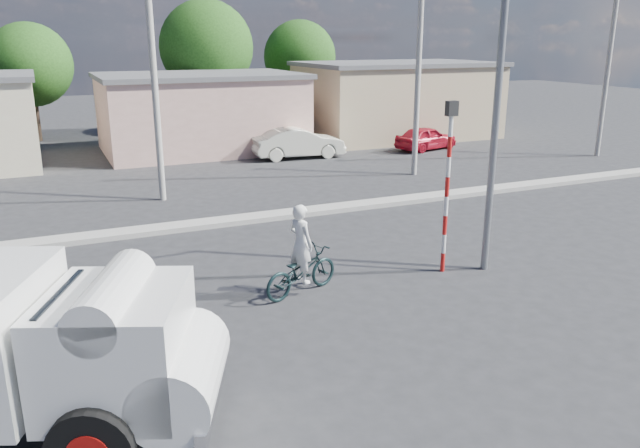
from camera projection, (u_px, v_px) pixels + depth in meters
name	position (u px, v px, depth m)	size (l,w,h in m)	color
ground_plane	(360.00, 315.00, 13.60)	(120.00, 120.00, 0.00)	#28292B
median	(247.00, 219.00, 20.57)	(40.00, 0.80, 0.16)	#99968E
bicycle	(301.00, 271.00, 14.61)	(0.74, 2.12, 1.11)	black
cyclist	(301.00, 256.00, 14.50)	(0.69, 0.45, 1.88)	white
car_cream	(298.00, 143.00, 31.22)	(1.59, 4.57, 1.51)	silver
car_red	(426.00, 138.00, 33.56)	(1.50, 3.72, 1.27)	red
traffic_pole	(448.00, 173.00, 15.42)	(0.28, 0.18, 4.36)	red
streetlight	(494.00, 75.00, 14.85)	(2.34, 0.22, 9.00)	slate
building_row	(184.00, 111.00, 32.64)	(37.80, 7.30, 4.44)	beige
tree_row	(99.00, 55.00, 36.33)	(34.13, 7.32, 8.10)	#38281E
utility_poles	(292.00, 84.00, 24.19)	(35.40, 0.24, 8.00)	#99968E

